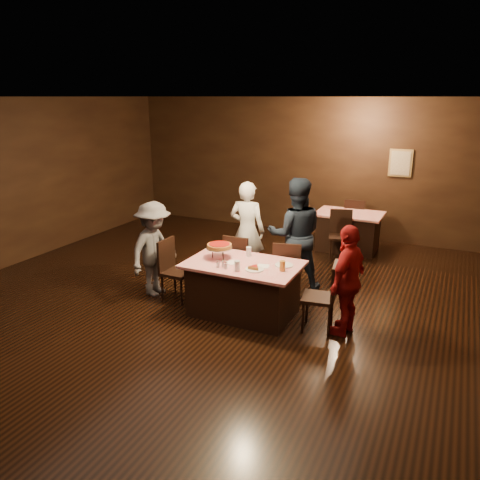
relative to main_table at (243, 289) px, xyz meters
The scene contains 22 objects.
room 1.96m from the main_table, 146.89° to the right, with size 10.00×10.04×3.02m.
main_table is the anchor object (origin of this frame).
back_table 3.65m from the main_table, 79.21° to the left, with size 1.30×0.90×0.77m, color red.
chair_far_left 0.85m from the main_table, 118.07° to the left, with size 0.42×0.42×0.95m, color black.
chair_far_right 0.85m from the main_table, 61.93° to the left, with size 0.42×0.42×0.95m, color black.
chair_end_left 1.10m from the main_table, behind, with size 0.42×0.42×0.95m, color black.
chair_end_right 1.10m from the main_table, ahead, with size 0.42×0.42×0.95m, color black.
chair_back_near 2.97m from the main_table, 76.68° to the left, with size 0.42×0.42×0.95m, color black.
chair_back_far 4.24m from the main_table, 80.73° to the left, with size 0.42×0.42×0.95m, color black.
diner_white_jacket 1.49m from the main_table, 112.28° to the left, with size 0.61×0.40×1.68m, color white.
diner_navy_hoodie 1.35m from the main_table, 73.32° to the left, with size 0.88×0.69×1.82m, color black.
diner_grey_knit 1.59m from the main_table, behind, with size 0.96×0.55×1.49m, color #5C5C61.
diner_red_shirt 1.50m from the main_table, ahead, with size 0.87×0.36×1.48m, color #A01517.
pizza_stand 0.70m from the main_table, behind, with size 0.38×0.38×0.22m.
plate_with_slice 0.51m from the main_table, 35.75° to the right, with size 0.25×0.25×0.06m.
plate_empty 0.69m from the main_table, 15.26° to the left, with size 0.25×0.25×0.01m, color white.
glass_front_left 0.55m from the main_table, 80.54° to the right, with size 0.08×0.08×0.14m, color silver.
glass_amber 0.75m from the main_table, ahead, with size 0.08×0.08×0.14m, color #BF7F26.
glass_back 0.55m from the main_table, 99.46° to the left, with size 0.08×0.08×0.14m, color silver.
condiments 0.55m from the main_table, 122.43° to the right, with size 0.17×0.10×0.09m.
napkin_center 0.49m from the main_table, ahead, with size 0.16×0.16×0.01m, color white.
napkin_left 0.42m from the main_table, 161.57° to the right, with size 0.16×0.16×0.01m, color white.
Camera 1 is at (3.33, -5.09, 3.00)m, focal length 35.00 mm.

